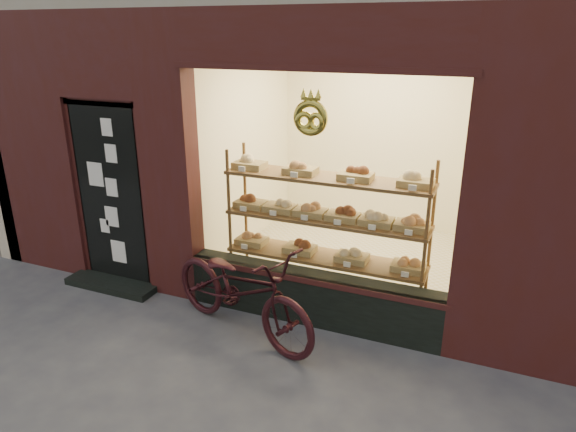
% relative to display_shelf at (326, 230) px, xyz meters
% --- Properties ---
extents(display_shelf, '(2.20, 0.45, 1.70)m').
position_rel_display_shelf_xyz_m(display_shelf, '(0.00, 0.00, 0.00)').
color(display_shelf, brown).
rests_on(display_shelf, ground).
extents(bicycle, '(1.98, 1.21, 0.98)m').
position_rel_display_shelf_xyz_m(bicycle, '(-0.56, -0.91, -0.38)').
color(bicycle, black).
rests_on(bicycle, ground).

